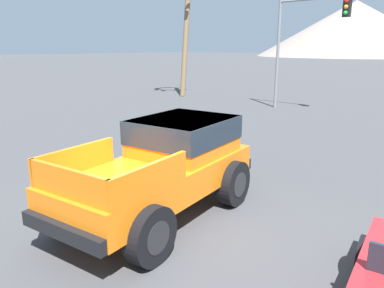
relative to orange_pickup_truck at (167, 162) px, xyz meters
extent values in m
plane|color=#424244|center=(0.22, -0.57, -1.09)|extent=(320.00, 320.00, 0.00)
cube|color=orange|center=(0.05, -0.31, -0.23)|extent=(2.55, 4.75, 0.59)
cube|color=orange|center=(-0.09, 0.58, 0.45)|extent=(2.01, 2.23, 0.77)
cube|color=#1E2833|center=(-0.09, 0.58, 0.58)|extent=(2.05, 2.28, 0.49)
cube|color=orange|center=(-0.63, -1.70, 0.30)|extent=(0.36, 1.80, 0.48)
cube|color=orange|center=(1.13, -1.42, 0.30)|extent=(0.36, 1.80, 0.48)
cube|color=orange|center=(0.38, -2.41, 0.30)|extent=(1.78, 0.36, 0.48)
cube|color=black|center=(-0.31, 1.97, -0.41)|extent=(1.83, 0.44, 0.24)
cube|color=black|center=(0.41, -2.59, -0.41)|extent=(1.83, 0.44, 0.24)
cylinder|color=black|center=(-1.12, 0.92, -0.59)|extent=(0.48, 1.03, 0.99)
cylinder|color=#232326|center=(-1.12, 0.92, -0.59)|extent=(0.43, 0.59, 0.55)
cylinder|color=black|center=(0.78, 1.22, -0.59)|extent=(0.48, 1.03, 0.99)
cylinder|color=#232326|center=(0.78, 1.22, -0.59)|extent=(0.43, 0.59, 0.55)
cylinder|color=black|center=(-0.68, -1.84, -0.59)|extent=(0.48, 1.03, 0.99)
cylinder|color=#232326|center=(-0.68, -1.84, -0.59)|extent=(0.43, 0.59, 0.55)
cylinder|color=black|center=(1.22, -1.54, -0.59)|extent=(0.48, 1.03, 0.99)
cylinder|color=#232326|center=(1.22, -1.54, -0.59)|extent=(0.43, 0.59, 0.55)
cylinder|color=black|center=(3.88, 0.39, -0.76)|extent=(0.33, 0.69, 0.66)
cylinder|color=#9E9EA3|center=(3.88, 0.39, -0.76)|extent=(0.29, 0.40, 0.36)
cylinder|color=slate|center=(-5.69, 13.84, 1.89)|extent=(0.16, 0.16, 5.95)
cube|color=black|center=(-2.09, 13.84, 4.11)|extent=(0.34, 0.26, 0.90)
sphere|color=red|center=(-2.09, 13.69, 4.38)|extent=(0.20, 0.20, 0.20)
sphere|color=orange|center=(-2.09, 13.69, 4.11)|extent=(0.20, 0.20, 0.20)
sphere|color=green|center=(-2.09, 13.69, 3.84)|extent=(0.20, 0.20, 0.20)
cylinder|color=brown|center=(-13.04, 14.09, 2.74)|extent=(0.36, 1.04, 7.65)
cone|color=gray|center=(-45.63, 132.08, 8.19)|extent=(65.71, 65.71, 18.55)
camera|label=1|loc=(5.36, -5.01, 2.31)|focal=35.00mm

